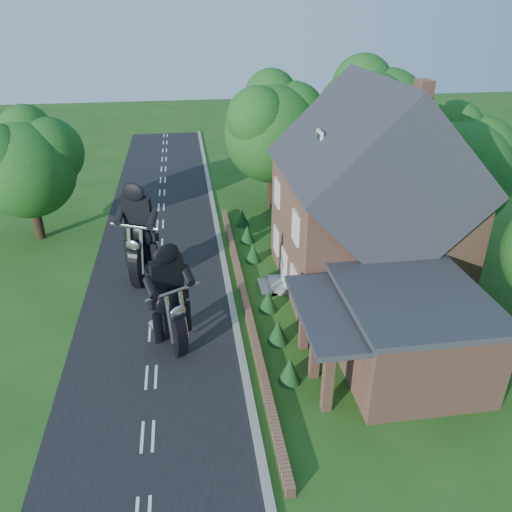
{
  "coord_description": "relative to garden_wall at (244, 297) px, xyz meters",
  "views": [
    {
      "loc": [
        1.86,
        -15.54,
        13.17
      ],
      "look_at": [
        4.77,
        4.27,
        2.8
      ],
      "focal_mm": 35.0,
      "sensor_mm": 36.0,
      "label": 1
    }
  ],
  "objects": [
    {
      "name": "ground",
      "position": [
        -4.3,
        -5.0,
        -0.2
      ],
      "size": [
        120.0,
        120.0,
        0.0
      ],
      "primitive_type": "plane",
      "color": "#1E4A14",
      "rests_on": "ground"
    },
    {
      "name": "road",
      "position": [
        -4.3,
        -5.0,
        -0.19
      ],
      "size": [
        7.0,
        80.0,
        0.02
      ],
      "primitive_type": "cube",
      "color": "black",
      "rests_on": "ground"
    },
    {
      "name": "kerb",
      "position": [
        -0.65,
        -5.0,
        -0.14
      ],
      "size": [
        0.3,
        80.0,
        0.12
      ],
      "primitive_type": "cube",
      "color": "gray",
      "rests_on": "ground"
    },
    {
      "name": "garden_wall",
      "position": [
        0.0,
        0.0,
        0.0
      ],
      "size": [
        0.3,
        22.0,
        0.4
      ],
      "primitive_type": "cube",
      "color": "#8B5C46",
      "rests_on": "ground"
    },
    {
      "name": "house",
      "position": [
        6.19,
        1.0,
        4.14
      ],
      "size": [
        9.54,
        8.64,
        10.24
      ],
      "color": "#8B5C46",
      "rests_on": "ground"
    },
    {
      "name": "annex",
      "position": [
        5.57,
        -5.8,
        1.57
      ],
      "size": [
        7.05,
        5.94,
        3.44
      ],
      "color": "#8B5C46",
      "rests_on": "ground"
    },
    {
      "name": "tree_house_right",
      "position": [
        12.35,
        3.62,
        4.99
      ],
      "size": [
        6.51,
        6.0,
        8.4
      ],
      "color": "black",
      "rests_on": "ground"
    },
    {
      "name": "tree_behind_house",
      "position": [
        9.88,
        11.14,
        6.03
      ],
      "size": [
        7.81,
        7.2,
        10.08
      ],
      "color": "black",
      "rests_on": "ground"
    },
    {
      "name": "tree_behind_left",
      "position": [
        3.86,
        12.13,
        5.53
      ],
      "size": [
        6.94,
        6.4,
        9.16
      ],
      "color": "black",
      "rests_on": "ground"
    },
    {
      "name": "tree_far_road",
      "position": [
        -11.16,
        9.11,
        4.64
      ],
      "size": [
        6.08,
        5.6,
        7.84
      ],
      "color": "black",
      "rests_on": "ground"
    },
    {
      "name": "shrub_a",
      "position": [
        1.0,
        -6.0,
        0.35
      ],
      "size": [
        0.9,
        0.9,
        1.1
      ],
      "primitive_type": "cone",
      "color": "#113615",
      "rests_on": "ground"
    },
    {
      "name": "shrub_b",
      "position": [
        1.0,
        -3.5,
        0.35
      ],
      "size": [
        0.9,
        0.9,
        1.1
      ],
      "primitive_type": "cone",
      "color": "#113615",
      "rests_on": "ground"
    },
    {
      "name": "shrub_c",
      "position": [
        1.0,
        -1.0,
        0.35
      ],
      "size": [
        0.9,
        0.9,
        1.1
      ],
      "primitive_type": "cone",
      "color": "#113615",
      "rests_on": "ground"
    },
    {
      "name": "shrub_d",
      "position": [
        1.0,
        4.0,
        0.35
      ],
      "size": [
        0.9,
        0.9,
        1.1
      ],
      "primitive_type": "cone",
      "color": "#113615",
      "rests_on": "ground"
    },
    {
      "name": "shrub_e",
      "position": [
        1.0,
        6.5,
        0.35
      ],
      "size": [
        0.9,
        0.9,
        1.1
      ],
      "primitive_type": "cone",
      "color": "#113615",
      "rests_on": "ground"
    },
    {
      "name": "shrub_f",
      "position": [
        1.0,
        9.0,
        0.35
      ],
      "size": [
        0.9,
        0.9,
        1.1
      ],
      "primitive_type": "cone",
      "color": "#113615",
      "rests_on": "ground"
    },
    {
      "name": "motorcycle_lead",
      "position": [
        -3.44,
        -3.25,
        0.54
      ],
      "size": [
        1.1,
        1.6,
        1.48
      ],
      "primitive_type": null,
      "rotation": [
        0.0,
        0.0,
        3.62
      ],
      "color": "black",
      "rests_on": "ground"
    },
    {
      "name": "motorcycle_follow",
      "position": [
        -4.88,
        2.66,
        0.61
      ],
      "size": [
        1.15,
        1.77,
        1.63
      ],
      "primitive_type": null,
      "rotation": [
        0.0,
        0.0,
        2.7
      ],
      "color": "black",
      "rests_on": "ground"
    }
  ]
}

